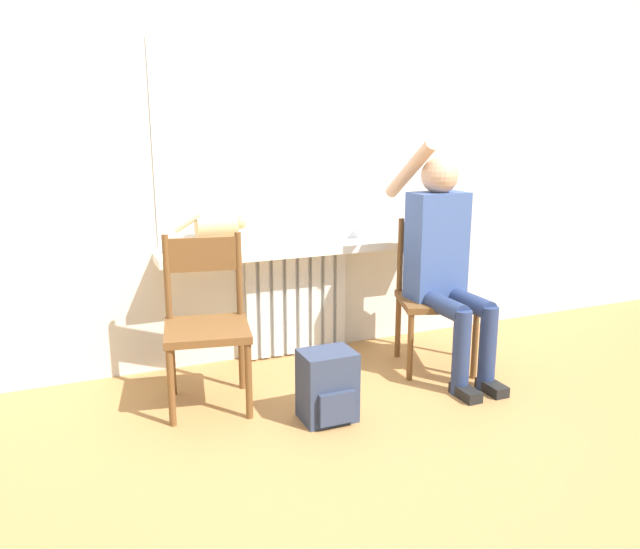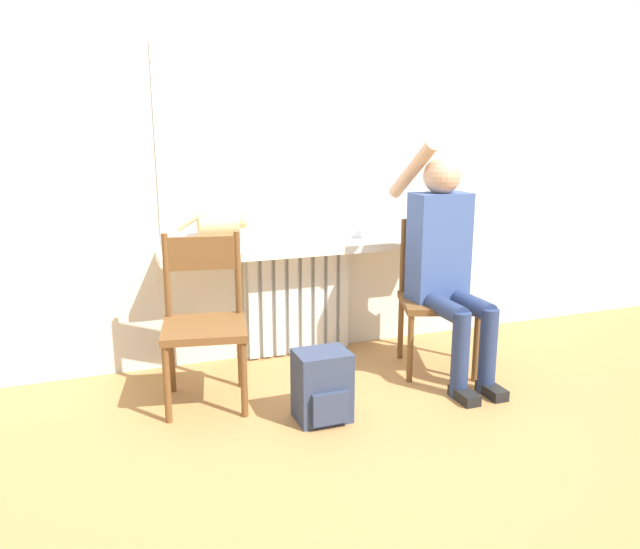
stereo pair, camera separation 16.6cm
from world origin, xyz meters
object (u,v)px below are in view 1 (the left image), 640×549
person (444,256)px  cat (219,227)px  backpack (328,386)px  chair_right (435,293)px  chair_left (206,321)px

person → cat: size_ratio=3.21×
backpack → cat: bearing=109.6°
chair_right → cat: bearing=179.1°
chair_left → person: size_ratio=0.65×
chair_left → cat: (0.20, 0.45, 0.42)m
chair_right → person: 0.28m
chair_left → person: bearing=6.4°
chair_left → cat: cat is taller
chair_left → person: person is taller
person → backpack: 1.10m
chair_left → backpack: 0.73m
chair_right → cat: size_ratio=2.08×
backpack → chair_left: bearing=139.5°
cat → person: bearing=-24.5°
cat → backpack: (0.32, -0.89, -0.71)m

